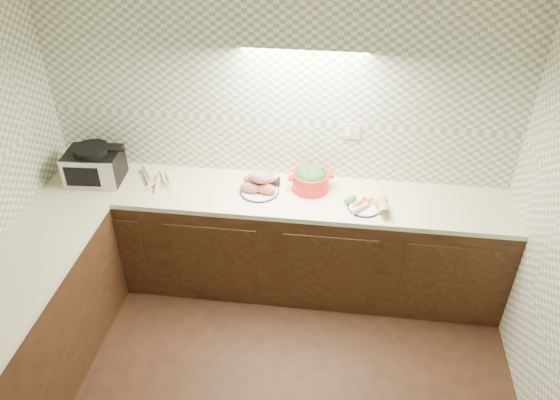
# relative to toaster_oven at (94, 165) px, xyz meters

# --- Properties ---
(room) EXTENTS (3.60, 3.60, 2.60)m
(room) POSITION_rel_toaster_oven_xyz_m (1.42, -1.52, 0.59)
(room) COLOR black
(room) RESTS_ON ground
(counter) EXTENTS (3.60, 3.60, 0.90)m
(counter) POSITION_rel_toaster_oven_xyz_m (0.74, -0.83, -0.59)
(counter) COLOR black
(counter) RESTS_ON ground
(toaster_oven) EXTENTS (0.43, 0.35, 0.29)m
(toaster_oven) POSITION_rel_toaster_oven_xyz_m (0.00, 0.00, 0.00)
(toaster_oven) COLOR black
(toaster_oven) RESTS_ON counter
(parsnip_pile) EXTENTS (0.25, 0.31, 0.07)m
(parsnip_pile) POSITION_rel_toaster_oven_xyz_m (0.53, 0.03, -0.10)
(parsnip_pile) COLOR beige
(parsnip_pile) RESTS_ON counter
(sweet_potato_plate) EXTENTS (0.30, 0.30, 0.17)m
(sweet_potato_plate) POSITION_rel_toaster_oven_xyz_m (1.30, -0.00, -0.07)
(sweet_potato_plate) COLOR #151B43
(sweet_potato_plate) RESTS_ON counter
(onion_bowl) EXTENTS (0.14, 0.14, 0.10)m
(onion_bowl) POSITION_rel_toaster_oven_xyz_m (1.38, 0.11, -0.10)
(onion_bowl) COLOR black
(onion_bowl) RESTS_ON counter
(dutch_oven) EXTENTS (0.35, 0.35, 0.20)m
(dutch_oven) POSITION_rel_toaster_oven_xyz_m (1.69, 0.09, -0.04)
(dutch_oven) COLOR red
(dutch_oven) RESTS_ON counter
(veg_plate) EXTENTS (0.33, 0.25, 0.11)m
(veg_plate) POSITION_rel_toaster_oven_xyz_m (2.15, -0.12, -0.10)
(veg_plate) COLOR #151B43
(veg_plate) RESTS_ON counter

